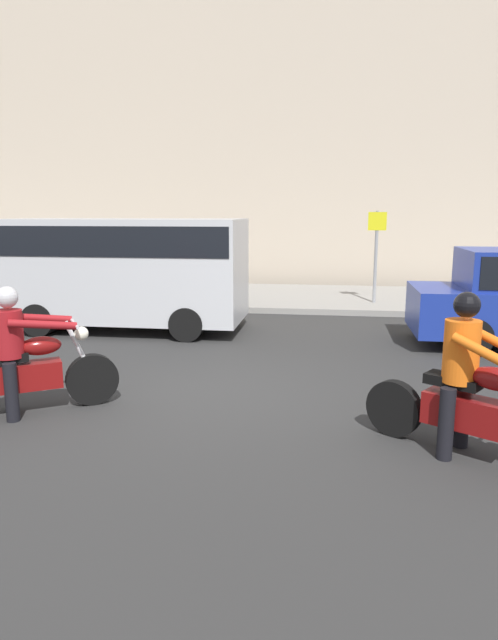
{
  "coord_description": "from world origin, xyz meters",
  "views": [
    {
      "loc": [
        1.53,
        -7.08,
        2.37
      ],
      "look_at": [
        0.51,
        -0.04,
        0.99
      ],
      "focal_mm": 31.42,
      "sensor_mm": 36.0,
      "label": 1
    }
  ],
  "objects_px": {
    "motorcycle_with_rider_orange_stripe": "(470,392)",
    "parked_van_silver": "(125,266)",
    "street_sign_post": "(376,247)",
    "motorcycle_with_rider_crimson": "(21,362)"
  },
  "relations": [
    {
      "from": "motorcycle_with_rider_orange_stripe",
      "to": "parked_van_silver",
      "type": "bearing_deg",
      "value": 135.63
    },
    {
      "from": "motorcycle_with_rider_crimson",
      "to": "parked_van_silver",
      "type": "xyz_separation_m",
      "value": [
        -0.5,
        4.83,
        0.66
      ]
    },
    {
      "from": "motorcycle_with_rider_orange_stripe",
      "to": "motorcycle_with_rider_crimson",
      "type": "relative_size",
      "value": 0.98
    },
    {
      "from": "motorcycle_with_rider_orange_stripe",
      "to": "street_sign_post",
      "type": "distance_m",
      "value": 8.71
    },
    {
      "from": "motorcycle_with_rider_crimson",
      "to": "parked_van_silver",
      "type": "height_order",
      "value": "parked_van_silver"
    },
    {
      "from": "motorcycle_with_rider_orange_stripe",
      "to": "street_sign_post",
      "type": "bearing_deg",
      "value": 91.74
    },
    {
      "from": "motorcycle_with_rider_orange_stripe",
      "to": "parked_van_silver",
      "type": "distance_m",
      "value": 7.62
    },
    {
      "from": "motorcycle_with_rider_orange_stripe",
      "to": "street_sign_post",
      "type": "height_order",
      "value": "street_sign_post"
    },
    {
      "from": "motorcycle_with_rider_crimson",
      "to": "street_sign_post",
      "type": "height_order",
      "value": "street_sign_post"
    },
    {
      "from": "motorcycle_with_rider_crimson",
      "to": "street_sign_post",
      "type": "bearing_deg",
      "value": 60.33
    }
  ]
}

